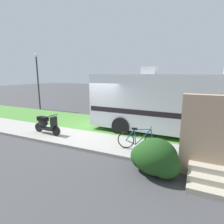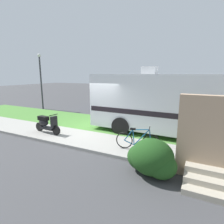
{
  "view_description": "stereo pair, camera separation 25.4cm",
  "coord_description": "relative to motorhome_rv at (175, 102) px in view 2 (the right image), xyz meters",
  "views": [
    {
      "loc": [
        4.65,
        -7.85,
        2.96
      ],
      "look_at": [
        0.85,
        0.3,
        1.1
      ],
      "focal_mm": 29.82,
      "sensor_mm": 36.0,
      "label": 1
    },
    {
      "loc": [
        4.88,
        -7.74,
        2.96
      ],
      "look_at": [
        0.85,
        0.3,
        1.1
      ],
      "focal_mm": 29.82,
      "sensor_mm": 36.0,
      "label": 2
    }
  ],
  "objects": [
    {
      "name": "bicycle",
      "position": [
        -0.89,
        -2.71,
        -1.15
      ],
      "size": [
        1.63,
        0.53,
        0.88
      ],
      "color": "black",
      "rests_on": "ground"
    },
    {
      "name": "pickup_truck_near",
      "position": [
        -4.51,
        5.04,
        -0.66
      ],
      "size": [
        5.36,
        2.21,
        1.83
      ],
      "color": "#1E478C",
      "rests_on": "ground"
    },
    {
      "name": "motorhome_rv",
      "position": [
        0.0,
        0.0,
        0.0
      ],
      "size": [
        7.83,
        2.72,
        3.44
      ],
      "color": "silver",
      "rests_on": "ground"
    },
    {
      "name": "grass_strip",
      "position": [
        -3.64,
        0.14,
        -1.59
      ],
      "size": [
        24.0,
        3.4,
        0.08
      ],
      "color": "#4C8438",
      "rests_on": "ground"
    },
    {
      "name": "pickup_truck_far",
      "position": [
        1.94,
        8.35,
        -0.68
      ],
      "size": [
        5.65,
        2.38,
        1.78
      ],
      "color": "maroon",
      "rests_on": "ground"
    },
    {
      "name": "bush_by_porch",
      "position": [
        0.0,
        -4.04,
        -1.12
      ],
      "size": [
        1.53,
        1.15,
        1.08
      ],
      "color": "#1E4719",
      "rests_on": "ground"
    },
    {
      "name": "bottle_green",
      "position": [
        1.12,
        -3.08,
        -1.41
      ],
      "size": [
        0.07,
        0.07,
        0.24
      ],
      "color": "#19722D",
      "rests_on": "ground"
    },
    {
      "name": "ground_plane",
      "position": [
        -3.64,
        -1.36,
        -1.63
      ],
      "size": [
        80.0,
        80.0,
        0.0
      ],
      "primitive_type": "plane",
      "color": "#424244"
    },
    {
      "name": "street_lamp_post",
      "position": [
        -11.06,
        2.24,
        1.11
      ],
      "size": [
        0.28,
        0.28,
        4.55
      ],
      "color": "#333338",
      "rests_on": "ground"
    },
    {
      "name": "scooter",
      "position": [
        -5.53,
        -2.72,
        -1.06
      ],
      "size": [
        1.62,
        0.5,
        0.97
      ],
      "color": "black",
      "rests_on": "ground"
    },
    {
      "name": "bottle_spare",
      "position": [
        1.59,
        -2.33,
        -1.4
      ],
      "size": [
        0.07,
        0.07,
        0.26
      ],
      "color": "navy",
      "rests_on": "ground"
    },
    {
      "name": "porch_steps",
      "position": [
        1.62,
        -3.65,
        -0.67
      ],
      "size": [
        2.0,
        1.26,
        2.4
      ],
      "color": "#B2A893",
      "rests_on": "ground"
    },
    {
      "name": "sidewalk",
      "position": [
        -3.64,
        -2.56,
        -1.57
      ],
      "size": [
        24.0,
        2.0,
        0.12
      ],
      "color": "#9E9B93",
      "rests_on": "ground"
    }
  ]
}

